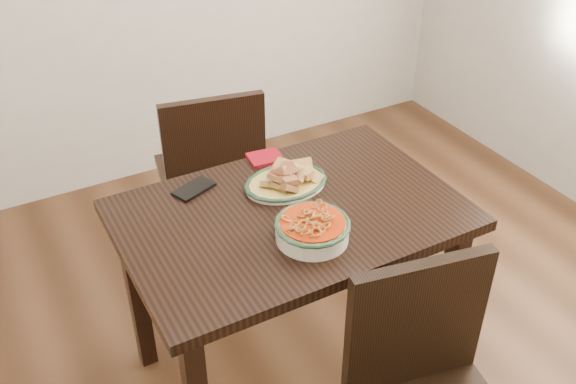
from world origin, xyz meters
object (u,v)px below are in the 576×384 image
chair_far (212,170)px  fish_plate (286,175)px  dining_table (291,236)px  noodle_bowl (312,227)px  smartphone (194,189)px

chair_far → fish_plate: size_ratio=3.08×
dining_table → chair_far: 0.74m
noodle_bowl → smartphone: bearing=117.1°
chair_far → smartphone: chair_far is taller
chair_far → smartphone: bearing=72.4°
fish_plate → smartphone: bearing=155.8°
noodle_bowl → fish_plate: bearing=76.8°
dining_table → smartphone: 0.37m
chair_far → noodle_bowl: bearing=98.6°
fish_plate → noodle_bowl: bearing=-103.2°
smartphone → noodle_bowl: bearing=-84.0°
noodle_bowl → smartphone: size_ratio=1.65×
smartphone → fish_plate: bearing=-45.4°
noodle_bowl → smartphone: noodle_bowl is taller
dining_table → noodle_bowl: 0.22m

